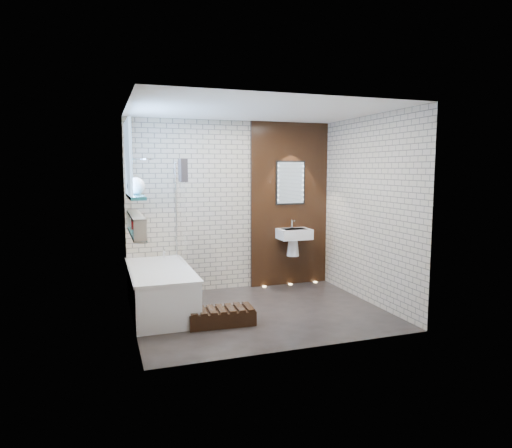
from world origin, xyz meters
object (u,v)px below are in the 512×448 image
object	(u,v)px
washbasin	(294,238)
walnut_step	(221,317)
bath_screen	(180,211)
bathtub	(160,290)
led_mirror	(290,183)

from	to	relation	value
washbasin	walnut_step	bearing A→B (deg)	-138.44
bath_screen	washbasin	bearing A→B (deg)	5.78
bathtub	walnut_step	xyz separation A→B (m)	(0.62, -0.75, -0.20)
bath_screen	washbasin	world-z (taller)	bath_screen
bath_screen	led_mirror	bearing A→B (deg)	10.66
bathtub	washbasin	size ratio (longest dim) A/B	3.00
bathtub	led_mirror	world-z (taller)	led_mirror
led_mirror	walnut_step	xyz separation A→B (m)	(-1.55, -1.53, -1.56)
led_mirror	walnut_step	world-z (taller)	led_mirror
bathtub	led_mirror	size ratio (longest dim) A/B	2.49
washbasin	led_mirror	size ratio (longest dim) A/B	0.83
washbasin	led_mirror	distance (m)	0.88
bath_screen	walnut_step	distance (m)	1.71
bathtub	walnut_step	size ratio (longest dim) A/B	2.18
washbasin	led_mirror	world-z (taller)	led_mirror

